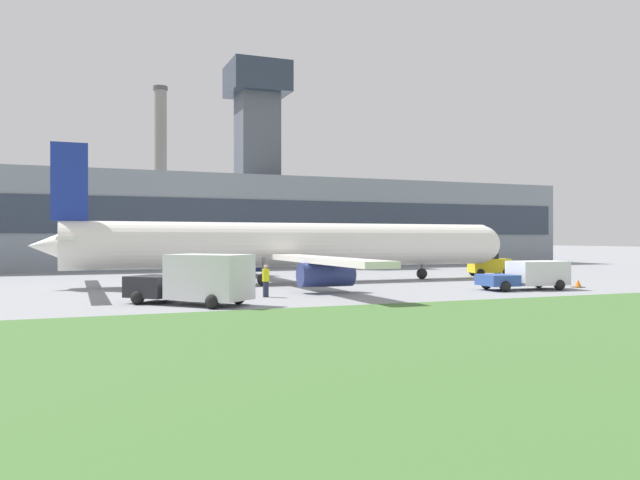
{
  "coord_description": "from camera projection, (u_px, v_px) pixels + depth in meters",
  "views": [
    {
      "loc": [
        -15.07,
        -45.65,
        3.32
      ],
      "look_at": [
        2.47,
        -1.45,
        3.2
      ],
      "focal_mm": 35.0,
      "sensor_mm": 36.0,
      "label": 1
    }
  ],
  "objects": [
    {
      "name": "ground_crew_person",
      "position": [
        266.0,
        281.0,
        35.2
      ],
      "size": [
        0.54,
        0.54,
        1.83
      ],
      "color": "#23283D",
      "rests_on": "ground_plane"
    },
    {
      "name": "terminal_building",
      "position": [
        213.0,
        219.0,
        73.57
      ],
      "size": [
        89.27,
        14.55,
        24.44
      ],
      "color": "gray",
      "rests_on": "ground_plane"
    },
    {
      "name": "smokestack_left",
      "position": [
        160.0,
        172.0,
        105.05
      ],
      "size": [
        2.43,
        2.43,
        28.98
      ],
      "color": "gray",
      "rests_on": "ground_plane"
    },
    {
      "name": "traffic_cone_near_nose",
      "position": [
        578.0,
        284.0,
        42.22
      ],
      "size": [
        0.67,
        0.67,
        0.54
      ],
      "color": "black",
      "rests_on": "ground_plane"
    },
    {
      "name": "pushback_tug",
      "position": [
        489.0,
        266.0,
        54.87
      ],
      "size": [
        3.68,
        2.86,
        2.03
      ],
      "color": "yellow",
      "rests_on": "ground_plane"
    },
    {
      "name": "fuel_truck",
      "position": [
        197.0,
        280.0,
        31.03
      ],
      "size": [
        6.14,
        6.3,
        2.53
      ],
      "color": "#232328",
      "rests_on": "ground_plane"
    },
    {
      "name": "ground_plane",
      "position": [
        283.0,
        281.0,
        48.0
      ],
      "size": [
        400.0,
        400.0,
        0.0
      ],
      "primitive_type": "plane",
      "color": "gray"
    },
    {
      "name": "airplane",
      "position": [
        291.0,
        246.0,
        46.69
      ],
      "size": [
        36.61,
        34.37,
        9.65
      ],
      "color": "white",
      "rests_on": "ground_plane"
    },
    {
      "name": "baggage_truck",
      "position": [
        529.0,
        275.0,
        40.32
      ],
      "size": [
        5.85,
        3.18,
        1.84
      ],
      "color": "#2D4C93",
      "rests_on": "ground_plane"
    }
  ]
}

